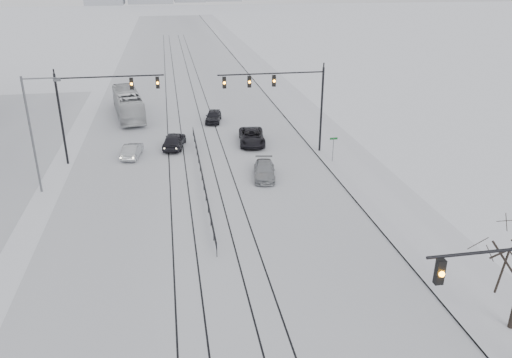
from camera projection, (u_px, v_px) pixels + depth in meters
name	position (u px, v px, depth m)	size (l,w,h in m)	color
road	(185.00, 96.00, 68.15)	(22.00, 260.00, 0.02)	silver
sidewalk_east	(282.00, 92.00, 70.29)	(5.00, 260.00, 0.16)	silver
curb	(265.00, 93.00, 69.91)	(0.10, 260.00, 0.12)	gray
tram_rails	(194.00, 142.00, 50.00)	(5.30, 180.00, 0.01)	black
traffic_mast_ne	(286.00, 94.00, 44.54)	(9.60, 0.37, 8.00)	black
traffic_mast_nw	(95.00, 101.00, 42.84)	(9.10, 0.37, 8.00)	black
street_light_west	(34.00, 127.00, 36.95)	(2.73, 0.25, 9.00)	#595B60
median_fence	(202.00, 175.00, 40.73)	(0.06, 24.00, 1.00)	black
street_sign	(333.00, 146.00, 44.02)	(0.70, 0.06, 2.40)	#595B60
sedan_sb_inner	(174.00, 140.00, 48.11)	(1.81, 4.50, 1.53)	black
sedan_sb_outer	(132.00, 151.00, 45.81)	(1.35, 3.86, 1.27)	#A1A5A8
sedan_nb_front	(252.00, 137.00, 49.26)	(2.42, 5.25, 1.46)	black
sedan_nb_right	(264.00, 171.00, 41.25)	(1.73, 4.26, 1.24)	#93969A
sedan_nb_far	(213.00, 116.00, 56.32)	(1.60, 3.98, 1.36)	black
box_truck	(128.00, 104.00, 57.84)	(2.63, 11.23, 3.13)	silver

